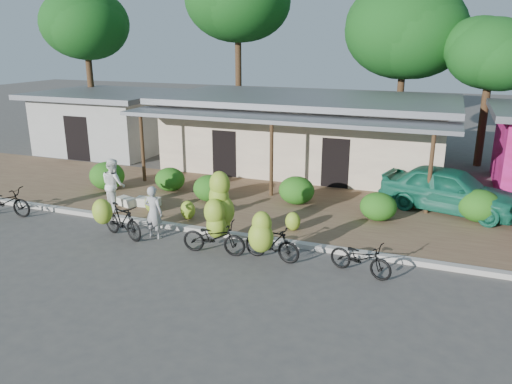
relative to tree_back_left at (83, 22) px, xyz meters
The scene contains 27 objects.
ground 20.11m from the tree_back_left, 43.77° to the right, with size 100.00×100.00×0.00m, color #464441.
sidewalk 17.25m from the tree_back_left, 30.66° to the right, with size 60.00×6.00×0.12m, color olive.
curb 18.84m from the tree_back_left, 39.07° to the right, with size 60.00×0.25×0.15m, color #A8A399.
shop_main 14.73m from the tree_back_left, ahead, with size 13.00×8.50×3.35m.
shop_grey 6.14m from the tree_back_left, 38.29° to the right, with size 7.00×6.00×3.15m.
tree_back_left is the anchor object (origin of this frame).
tree_center_right 17.36m from the tree_back_left, 11.64° to the left, with size 6.14×6.10×8.67m.
tree_near_right 21.10m from the tree_back_left, ahead, with size 4.18×3.98×6.82m.
hedge_0 12.84m from the tree_back_left, 49.12° to the right, with size 1.40×1.26×1.09m, color #145112.
hedge_1 14.00m from the tree_back_left, 38.69° to the right, with size 1.17×1.06×0.92m, color #145112.
hedge_2 15.81m from the tree_back_left, 35.60° to the right, with size 1.25×1.12×0.97m, color #145112.
hedge_3 17.80m from the tree_back_left, 27.22° to the right, with size 1.28×1.16×1.00m, color #145112.
hedge_4 20.62m from the tree_back_left, 25.03° to the right, with size 1.19×1.07×0.93m, color #145112.
hedge_5 22.93m from the tree_back_left, 19.20° to the right, with size 1.35×1.22×1.06m, color #145112.
bike_far_left 14.86m from the tree_back_left, 64.18° to the right, with size 1.98×1.34×1.40m.
bike_left 17.52m from the tree_back_left, 49.21° to the right, with size 1.83×1.39×1.39m.
bike_center 19.32m from the tree_back_left, 41.19° to the right, with size 1.89×1.26×2.26m.
bike_right 20.79m from the tree_back_left, 38.79° to the right, with size 1.68×1.26×1.59m.
bike_far_right 22.59m from the tree_back_left, 34.26° to the right, with size 1.81×1.06×0.90m.
loose_banana_a 16.00m from the tree_back_left, 44.36° to the right, with size 0.49×0.42×0.61m, color #86A228.
loose_banana_b 17.11m from the tree_back_left, 41.05° to the right, with size 0.50×0.42×0.62m, color #86A228.
loose_banana_c 19.61m from the tree_back_left, 33.32° to the right, with size 0.47×0.40×0.59m, color #86A228.
sack_near 15.41m from the tree_back_left, 44.28° to the right, with size 0.85×0.40×0.30m, color silver.
sack_far 15.09m from the tree_back_left, 47.11° to the right, with size 0.75×0.38×0.28m, color silver.
vendor 17.75m from the tree_back_left, 45.72° to the right, with size 0.60×0.39×1.63m, color #9B9B9B.
bystander 15.08m from the tree_back_left, 48.83° to the right, with size 0.88×0.69×1.81m, color white.
teal_van 21.79m from the tree_back_left, 18.19° to the right, with size 1.83×4.54×1.55m, color #17694F.
Camera 1 is at (5.94, -10.95, 5.79)m, focal length 35.00 mm.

